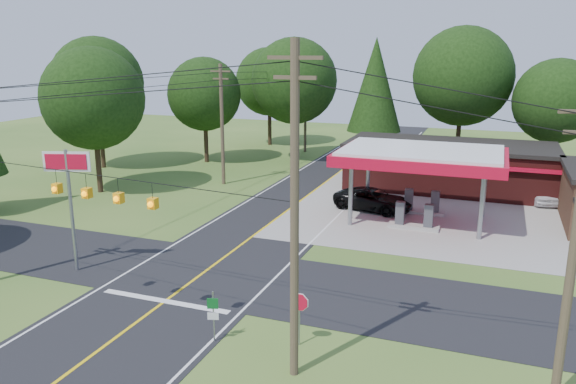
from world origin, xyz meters
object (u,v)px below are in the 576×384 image
(suv_car, at_px, (373,200))
(sedan_car, at_px, (542,193))
(gas_canopy, at_px, (421,158))
(big_stop_sign, at_px, (69,183))
(octagonal_stop_sign, at_px, (299,307))

(suv_car, bearing_deg, sedan_car, -46.91)
(gas_canopy, relative_size, big_stop_sign, 1.67)
(sedan_car, distance_m, big_stop_sign, 33.00)
(sedan_car, bearing_deg, gas_canopy, -145.21)
(gas_canopy, height_order, suv_car, gas_canopy)
(big_stop_sign, bearing_deg, sedan_car, 44.62)
(gas_canopy, distance_m, big_stop_sign, 21.45)
(suv_car, relative_size, octagonal_stop_sign, 2.52)
(sedan_car, height_order, big_stop_sign, big_stop_sign)
(gas_canopy, bearing_deg, big_stop_sign, -135.58)
(suv_car, relative_size, big_stop_sign, 0.87)
(gas_canopy, xyz_separation_m, sedan_car, (8.00, 8.00, -3.56))
(gas_canopy, relative_size, suv_car, 1.92)
(octagonal_stop_sign, bearing_deg, big_stop_sign, 167.08)
(big_stop_sign, distance_m, octagonal_stop_sign, 14.00)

